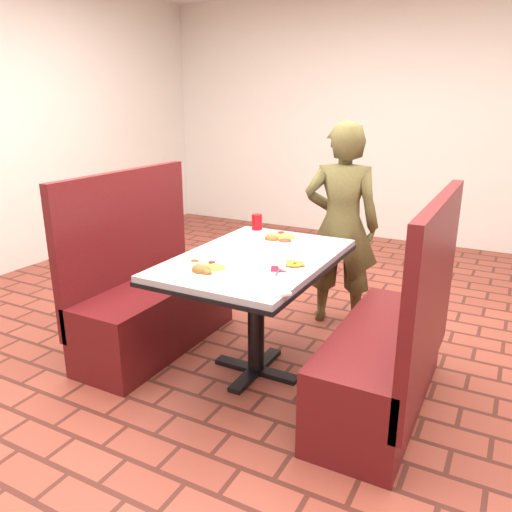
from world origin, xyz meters
name	(u,v)px	position (x,y,z in m)	size (l,w,h in m)	color
room	(256,36)	(0.00, 0.00, 1.91)	(7.00, 7.04, 2.82)	brown
dining_table	(256,272)	(0.00, 0.00, 0.65)	(0.81, 1.21, 0.75)	#A5A7AA
booth_bench_left	(151,299)	(-0.80, 0.00, 0.33)	(0.47, 1.20, 1.17)	maroon
booth_bench_right	(390,353)	(0.80, 0.00, 0.33)	(0.47, 1.20, 1.17)	maroon
diner_person	(341,226)	(0.19, 0.96, 0.74)	(0.54, 0.35, 1.48)	brown
near_dinner_plate	(207,267)	(-0.09, -0.36, 0.78)	(0.25, 0.25, 0.08)	white
far_dinner_plate	(280,237)	(-0.02, 0.36, 0.78)	(0.28, 0.28, 0.07)	white
plantain_plate	(295,265)	(0.28, -0.08, 0.76)	(0.18, 0.18, 0.03)	white
maroon_napkin	(280,269)	(0.22, -0.15, 0.75)	(0.09, 0.09, 0.00)	maroon
spoon_utensil	(278,272)	(0.24, -0.20, 0.75)	(0.01, 0.13, 0.00)	silver
red_tumbler	(257,222)	(-0.28, 0.55, 0.80)	(0.07, 0.07, 0.11)	red
paper_napkin	(266,289)	(0.29, -0.46, 0.76)	(0.21, 0.16, 0.01)	white
knife_utensil	(218,270)	(-0.05, -0.33, 0.76)	(0.01, 0.16, 0.00)	silver
fork_utensil	(199,271)	(-0.13, -0.39, 0.76)	(0.01, 0.14, 0.00)	silver
lettuce_shreds	(267,254)	(0.04, 0.06, 0.75)	(0.28, 0.32, 0.00)	#7DBB4A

